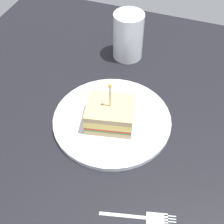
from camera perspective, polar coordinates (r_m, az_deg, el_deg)
name	(u,v)px	position (r cm, az deg, el deg)	size (l,w,h in cm)	color
ground_plane	(112,125)	(69.25, 0.00, -2.24)	(91.51, 91.51, 2.00)	black
plate	(112,120)	(68.11, 0.00, -1.42)	(24.96, 24.96, 1.01)	white
sandwich_half_center	(110,114)	(65.19, -0.33, -0.37)	(10.95, 9.82, 10.69)	tan
drink_glass	(128,38)	(82.16, 2.88, 12.94)	(7.49, 7.49, 11.96)	silver
fork	(147,218)	(56.98, 6.17, -18.17)	(12.87, 4.22, 0.35)	silver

